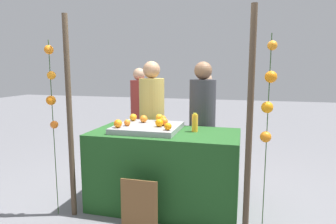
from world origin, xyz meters
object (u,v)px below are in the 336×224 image
Objects in this scene: vendor_left at (152,128)px; vendor_right at (202,131)px; juice_bottle at (195,123)px; stall_counter at (165,169)px; orange_0 at (168,126)px; orange_1 at (159,118)px; chalkboard_sign at (139,207)px.

vendor_right is (0.68, -0.02, -0.00)m from vendor_left.
juice_bottle is at bearing -38.08° from vendor_left.
vendor_left is at bearing 119.46° from stall_counter.
vendor_left is at bearing 118.39° from orange_0.
orange_1 reaches higher than orange_0.
juice_bottle is (0.47, -0.21, -0.01)m from orange_1.
juice_bottle is (0.24, 0.27, -0.00)m from orange_0.
juice_bottle is 0.13× the size of vendor_left.
vendor_left is (-0.43, 0.79, -0.20)m from orange_0.
stall_counter is at bearing -119.78° from vendor_right.
chalkboard_sign is at bearing -109.85° from vendor_right.
juice_bottle is (0.33, 0.08, 0.54)m from stall_counter.
orange_0 is 0.88× the size of orange_1.
vendor_right is at bearing 88.66° from juice_bottle.
juice_bottle is 0.87m from vendor_left.
vendor_left is (-0.20, 0.32, -0.20)m from orange_1.
stall_counter is at bearing 114.77° from orange_0.
orange_1 is 0.05× the size of vendor_right.
chalkboard_sign is at bearing -121.58° from juice_bottle.
vendor_left reaches higher than juice_bottle.
juice_bottle is 0.13× the size of vendor_right.
vendor_left is at bearing 101.89° from chalkboard_sign.
orange_0 is 0.53m from orange_1.
stall_counter is at bearing -60.54° from vendor_left.
vendor_left reaches higher than stall_counter.
orange_1 is at bearing 116.79° from stall_counter.
orange_1 is 0.61m from vendor_right.
stall_counter is at bearing 81.41° from chalkboard_sign.
orange_0 is 0.84m from vendor_right.
orange_1 is 0.42× the size of juice_bottle.
stall_counter is 0.78m from vendor_left.
vendor_right reaches higher than juice_bottle.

